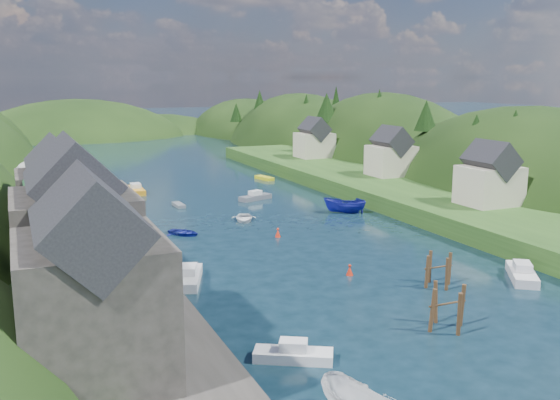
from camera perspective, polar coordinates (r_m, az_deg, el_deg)
name	(u,v)px	position (r m, az deg, el deg)	size (l,w,h in m)	color
ground	(224,200)	(96.90, -5.16, -0.01)	(600.00, 600.00, 0.00)	black
hillside_right	(382,197)	(139.80, 9.35, 0.24)	(36.00, 245.56, 48.00)	black
far_hills	(113,166)	(218.58, -15.05, 3.01)	(103.00, 68.00, 44.00)	black
hill_trees	(198,122)	(109.57, -7.51, 7.06)	(91.41, 147.82, 11.78)	black
quay_left	(84,264)	(63.16, -17.47, -5.63)	(12.00, 110.00, 2.00)	#2D2B28
terrace_left_grass	(5,271)	(62.87, -23.86, -5.92)	(12.00, 110.00, 2.50)	#234719
quayside_buildings	(72,238)	(48.32, -18.52, -3.32)	(8.00, 35.84, 12.90)	#2D2B28
boat_sheds	(47,190)	(80.59, -20.51, 0.86)	(7.00, 21.00, 7.50)	#2D2D30
terrace_right	(397,192)	(98.68, 10.63, 0.75)	(16.00, 120.00, 2.40)	#234719
right_bank_cottages	(385,155)	(106.50, 9.57, 4.07)	(9.00, 59.24, 8.41)	beige
piling_cluster_near	(447,311)	(49.20, 15.03, -9.79)	(3.32, 3.08, 3.96)	#382314
piling_cluster_far	(438,273)	(58.72, 14.26, -6.49)	(2.98, 2.80, 3.60)	#382314
channel_buoy_near	(350,270)	(60.55, 6.39, -6.41)	(0.70, 0.70, 1.10)	#B3210E
channel_buoy_far	(278,233)	(74.25, -0.20, -3.04)	(0.70, 0.70, 1.10)	#B3210E
moored_boats	(280,242)	(69.69, -0.02, -3.82)	(34.07, 85.18, 2.37)	white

